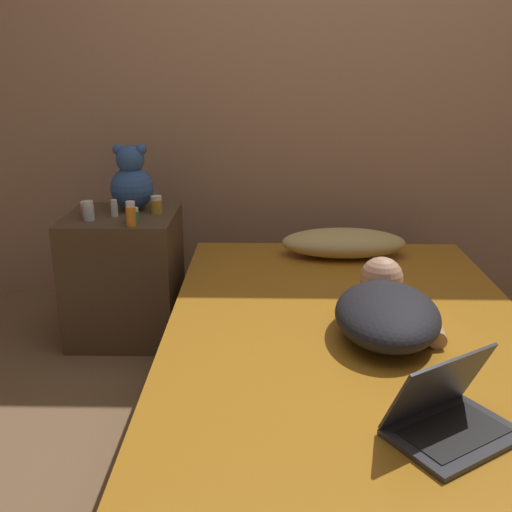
{
  "coord_description": "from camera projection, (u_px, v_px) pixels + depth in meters",
  "views": [
    {
      "loc": [
        -0.3,
        -1.9,
        1.3
      ],
      "look_at": [
        -0.34,
        0.25,
        0.57
      ],
      "focal_mm": 42.0,
      "sensor_mm": 36.0,
      "label": 1
    }
  ],
  "objects": [
    {
      "name": "ground_plane",
      "position": [
        347.0,
        424.0,
        2.21
      ],
      "size": [
        12.0,
        12.0,
        0.0
      ],
      "primitive_type": "plane",
      "color": "brown"
    },
    {
      "name": "wall_back",
      "position": [
        328.0,
        54.0,
        3.02
      ],
      "size": [
        8.0,
        0.06,
        2.6
      ],
      "color": "tan",
      "rests_on": "ground_plane"
    },
    {
      "name": "bed",
      "position": [
        349.0,
        378.0,
        2.15
      ],
      "size": [
        1.33,
        2.02,
        0.39
      ],
      "color": "brown",
      "rests_on": "ground_plane"
    },
    {
      "name": "nightstand",
      "position": [
        125.0,
        276.0,
        2.84
      ],
      "size": [
        0.5,
        0.47,
        0.6
      ],
      "color": "brown",
      "rests_on": "ground_plane"
    },
    {
      "name": "pillow",
      "position": [
        344.0,
        243.0,
        2.82
      ],
      "size": [
        0.58,
        0.27,
        0.13
      ],
      "color": "tan",
      "rests_on": "bed"
    },
    {
      "name": "person_lying",
      "position": [
        387.0,
        309.0,
        2.06
      ],
      "size": [
        0.41,
        0.68,
        0.17
      ],
      "rotation": [
        0.0,
        0.0,
        -0.11
      ],
      "color": "black",
      "rests_on": "bed"
    },
    {
      "name": "laptop",
      "position": [
        448.0,
        416.0,
        1.5
      ],
      "size": [
        0.38,
        0.35,
        0.21
      ],
      "rotation": [
        0.0,
        0.0,
        0.57
      ],
      "color": "#333338",
      "rests_on": "bed"
    },
    {
      "name": "teddy_bear",
      "position": [
        132.0,
        181.0,
        2.79
      ],
      "size": [
        0.2,
        0.2,
        0.31
      ],
      "color": "#335693",
      "rests_on": "nightstand"
    },
    {
      "name": "bottle_green",
      "position": [
        133.0,
        215.0,
        2.61
      ],
      "size": [
        0.06,
        0.06,
        0.06
      ],
      "color": "#3D8E4C",
      "rests_on": "nightstand"
    },
    {
      "name": "bottle_amber",
      "position": [
        156.0,
        205.0,
        2.75
      ],
      "size": [
        0.05,
        0.05,
        0.08
      ],
      "color": "gold",
      "rests_on": "nightstand"
    },
    {
      "name": "bottle_pink",
      "position": [
        87.0,
        209.0,
        2.72
      ],
      "size": [
        0.05,
        0.05,
        0.06
      ],
      "color": "pink",
      "rests_on": "nightstand"
    },
    {
      "name": "bottle_orange",
      "position": [
        131.0,
        214.0,
        2.54
      ],
      "size": [
        0.04,
        0.04,
        0.11
      ],
      "color": "orange",
      "rests_on": "nightstand"
    },
    {
      "name": "bottle_clear",
      "position": [
        89.0,
        211.0,
        2.64
      ],
      "size": [
        0.05,
        0.05,
        0.09
      ],
      "color": "silver",
      "rests_on": "nightstand"
    },
    {
      "name": "bottle_white",
      "position": [
        114.0,
        208.0,
        2.7
      ],
      "size": [
        0.03,
        0.03,
        0.08
      ],
      "color": "white",
      "rests_on": "nightstand"
    }
  ]
}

